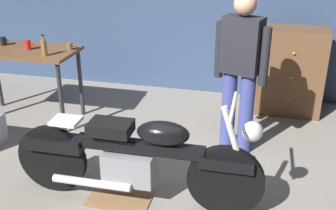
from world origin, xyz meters
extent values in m
plane|color=gray|center=(0.00, 0.00, 0.00)|extent=(12.00, 12.00, 0.00)
cube|color=brown|center=(-1.99, 1.32, 0.88)|extent=(1.30, 0.64, 0.04)
cylinder|color=#2D2D33|center=(-1.40, 1.06, 0.43)|extent=(0.05, 0.05, 0.86)
cylinder|color=#2D2D33|center=(-1.40, 1.58, 0.43)|extent=(0.05, 0.05, 0.86)
cylinder|color=black|center=(0.59, 0.04, 0.32)|extent=(0.64, 0.08, 0.64)
cylinder|color=black|center=(-0.96, 0.02, 0.32)|extent=(0.64, 0.08, 0.64)
cube|color=black|center=(0.59, 0.04, 0.50)|extent=(0.44, 0.15, 0.10)
cube|color=black|center=(-0.91, 0.02, 0.50)|extent=(0.52, 0.19, 0.12)
cube|color=gray|center=(-0.23, 0.03, 0.34)|extent=(0.44, 0.24, 0.28)
cube|color=black|center=(-0.13, 0.03, 0.55)|extent=(1.10, 0.11, 0.10)
ellipsoid|color=black|center=(0.07, 0.03, 0.70)|extent=(0.44, 0.23, 0.20)
cube|color=black|center=(-0.38, 0.03, 0.70)|extent=(0.36, 0.24, 0.10)
cube|color=silver|center=(-0.78, 0.02, 0.72)|extent=(0.24, 0.20, 0.03)
cylinder|color=silver|center=(0.65, 0.04, 0.65)|extent=(0.26, 0.05, 0.68)
cylinder|color=silver|center=(0.61, 0.04, 0.98)|extent=(0.04, 0.60, 0.03)
sphere|color=silver|center=(0.77, 0.04, 0.80)|extent=(0.16, 0.16, 0.16)
cylinder|color=silver|center=(-0.53, -0.11, 0.22)|extent=(0.70, 0.08, 0.07)
cylinder|color=#424B98|center=(0.68, 1.13, 0.44)|extent=(0.15, 0.15, 0.88)
cylinder|color=#424B98|center=(0.49, 1.19, 0.44)|extent=(0.15, 0.15, 0.88)
cube|color=#26262D|center=(0.58, 1.16, 1.16)|extent=(0.43, 0.33, 0.56)
cylinder|color=#26262D|center=(0.81, 1.09, 1.08)|extent=(0.09, 0.09, 0.58)
cylinder|color=#26262D|center=(0.35, 1.24, 1.08)|extent=(0.09, 0.09, 0.58)
sphere|color=tan|center=(0.58, 1.16, 1.56)|extent=(0.22, 0.22, 0.22)
cube|color=brown|center=(1.14, 2.30, 0.55)|extent=(0.80, 0.44, 1.10)
sphere|color=tan|center=(1.14, 2.07, 0.85)|extent=(0.04, 0.04, 0.04)
sphere|color=tan|center=(1.14, 2.07, 0.55)|extent=(0.04, 0.04, 0.04)
sphere|color=tan|center=(1.14, 2.07, 0.25)|extent=(0.04, 0.04, 0.04)
cube|color=olive|center=(-0.33, 0.03, 0.01)|extent=(0.56, 0.40, 0.01)
cylinder|color=red|center=(-1.90, 1.33, 0.96)|extent=(0.08, 0.08, 0.11)
torus|color=red|center=(-1.85, 1.33, 0.96)|extent=(0.06, 0.01, 0.06)
cylinder|color=black|center=(-2.29, 1.43, 0.95)|extent=(0.07, 0.07, 0.10)
torus|color=black|center=(-2.25, 1.43, 0.95)|extent=(0.06, 0.01, 0.06)
cylinder|color=brown|center=(-1.42, 1.43, 0.94)|extent=(0.07, 0.07, 0.09)
torus|color=brown|center=(-1.37, 1.43, 0.95)|extent=(0.05, 0.01, 0.05)
cylinder|color=olive|center=(-1.58, 1.15, 0.99)|extent=(0.06, 0.06, 0.18)
cylinder|color=olive|center=(-1.58, 1.15, 1.10)|extent=(0.03, 0.03, 0.05)
cylinder|color=black|center=(-1.58, 1.15, 1.14)|extent=(0.03, 0.03, 0.01)
camera|label=1|loc=(0.80, -2.81, 2.25)|focal=43.85mm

